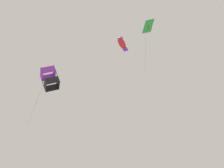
{
  "coord_description": "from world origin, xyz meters",
  "views": [
    {
      "loc": [
        -22.39,
        9.47,
        8.33
      ],
      "look_at": [
        1.73,
        -2.71,
        27.48
      ],
      "focal_mm": 49.47,
      "sensor_mm": 36.0,
      "label": 1
    }
  ],
  "objects": [
    {
      "name": "kite_delta_near_left",
      "position": [
        -0.23,
        -6.8,
        36.3
      ],
      "size": [
        2.03,
        1.24,
        7.59
      ],
      "rotation": [
        0.32,
        0.0,
        3.15
      ],
      "color": "green"
    },
    {
      "name": "kite_fish_highest",
      "position": [
        -3.81,
        -0.93,
        28.1
      ],
      "size": [
        1.17,
        1.25,
        1.79
      ],
      "rotation": [
        0.39,
        0.0,
        2.74
      ],
      "color": "red"
    },
    {
      "name": "kite_box_upper_right",
      "position": [
        3.81,
        3.56,
        27.46
      ],
      "size": [
        2.78,
        2.52,
        6.57
      ],
      "rotation": [
        0.4,
        0.0,
        2.89
      ],
      "color": "purple"
    }
  ]
}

